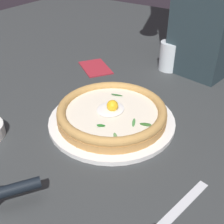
{
  "coord_description": "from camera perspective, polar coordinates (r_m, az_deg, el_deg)",
  "views": [
    {
      "loc": [
        -0.52,
        -0.37,
        0.45
      ],
      "look_at": [
        0.0,
        -0.02,
        0.03
      ],
      "focal_mm": 45.75,
      "sensor_mm": 36.0,
      "label": 1
    }
  ],
  "objects": [
    {
      "name": "pizza_plate",
      "position": [
        0.76,
        -0.0,
        -1.62
      ],
      "size": [
        0.34,
        0.34,
        0.01
      ],
      "primitive_type": "cylinder",
      "color": "white",
      "rests_on": "ground"
    },
    {
      "name": "folded_napkin",
      "position": [
        1.06,
        -3.33,
        8.93
      ],
      "size": [
        0.15,
        0.17,
        0.01
      ],
      "primitive_type": "cube",
      "rotation": [
        0.0,
        0.0,
        0.97
      ],
      "color": "#A22430",
      "rests_on": "ground"
    },
    {
      "name": "drinking_glass",
      "position": [
        1.06,
        11.43,
        10.54
      ],
      "size": [
        0.07,
        0.07,
        0.1
      ],
      "color": "silver",
      "rests_on": "ground"
    },
    {
      "name": "ground_plane",
      "position": [
        0.79,
        -1.3,
        -2.41
      ],
      "size": [
        2.4,
        2.4,
        0.03
      ],
      "primitive_type": "cube",
      "color": "#343838",
      "rests_on": "ground"
    },
    {
      "name": "pizza",
      "position": [
        0.75,
        0.0,
        -0.0
      ],
      "size": [
        0.29,
        0.29,
        0.06
      ],
      "color": "tan",
      "rests_on": "pizza_plate"
    },
    {
      "name": "pizza_cutter",
      "position": [
        0.57,
        -20.86,
        -14.71
      ],
      "size": [
        0.13,
        0.1,
        0.08
      ],
      "color": "silver",
      "rests_on": "ground"
    }
  ]
}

